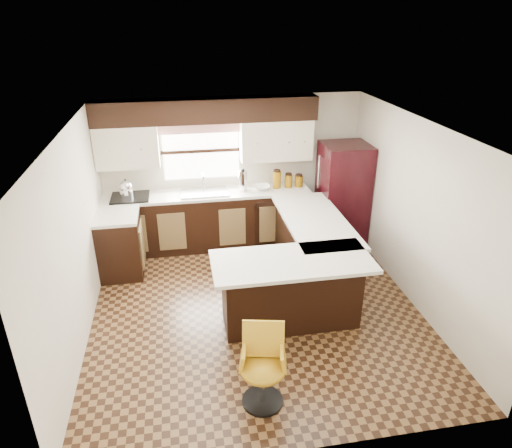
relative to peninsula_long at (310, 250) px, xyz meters
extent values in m
plane|color=#49301A|center=(-0.90, -0.62, -0.45)|extent=(4.40, 4.40, 0.00)
plane|color=silver|center=(-0.90, -0.62, 1.95)|extent=(4.40, 4.40, 0.00)
plane|color=beige|center=(-0.90, 1.58, 0.75)|extent=(4.40, 0.00, 4.40)
plane|color=beige|center=(-0.90, -2.83, 0.75)|extent=(4.40, 0.00, 4.40)
plane|color=beige|center=(-3.00, -0.62, 0.75)|extent=(0.00, 4.40, 4.40)
plane|color=beige|center=(1.20, -0.62, 0.75)|extent=(0.00, 4.40, 4.40)
cube|color=black|center=(-1.35, 1.28, 0.00)|extent=(3.30, 0.60, 0.90)
cube|color=black|center=(-2.70, 0.62, 0.00)|extent=(0.60, 0.70, 0.90)
cube|color=silver|center=(-1.35, 1.28, 0.47)|extent=(3.30, 0.60, 0.04)
cube|color=silver|center=(-2.70, 0.62, 0.47)|extent=(0.60, 0.70, 0.04)
cube|color=black|center=(-1.30, 1.40, 1.77)|extent=(3.40, 0.35, 0.36)
cube|color=beige|center=(-2.52, 1.40, 1.27)|extent=(0.94, 0.35, 0.64)
cube|color=beige|center=(-0.22, 1.40, 1.27)|extent=(1.14, 0.35, 0.64)
cube|color=white|center=(-1.40, 1.56, 1.10)|extent=(1.20, 0.02, 0.90)
cube|color=#D19B93|center=(-1.40, 1.52, 1.49)|extent=(1.30, 0.06, 0.18)
cube|color=#B2B2B7|center=(-1.40, 1.25, 0.51)|extent=(0.75, 0.45, 0.03)
cube|color=black|center=(-0.35, 0.99, -0.02)|extent=(0.58, 0.03, 0.78)
cube|color=black|center=(-2.55, 1.25, 0.51)|extent=(0.58, 0.50, 0.02)
cube|color=black|center=(0.00, 0.00, 0.00)|extent=(0.60, 1.95, 0.90)
cube|color=black|center=(-0.53, -0.97, 0.00)|extent=(1.65, 0.60, 0.90)
cube|color=silver|center=(0.05, 0.00, 0.47)|extent=(0.84, 1.95, 0.04)
cube|color=silver|center=(-0.55, -1.06, 0.47)|extent=(1.89, 0.84, 0.04)
cube|color=black|center=(0.81, 1.00, 0.40)|extent=(0.73, 0.70, 1.71)
cylinder|color=silver|center=(-0.78, 1.28, 0.66)|extent=(0.14, 0.14, 0.33)
imported|color=white|center=(-0.46, 1.28, 0.53)|extent=(0.27, 0.27, 0.06)
cylinder|color=#7E5403|center=(-0.22, 1.30, 0.63)|extent=(0.13, 0.13, 0.28)
cylinder|color=#7E5403|center=(-0.02, 1.30, 0.60)|extent=(0.12, 0.12, 0.21)
cylinder|color=#7E5403|center=(0.16, 1.30, 0.59)|extent=(0.13, 0.13, 0.18)
camera|label=1|loc=(-1.77, -5.55, 3.14)|focal=32.00mm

